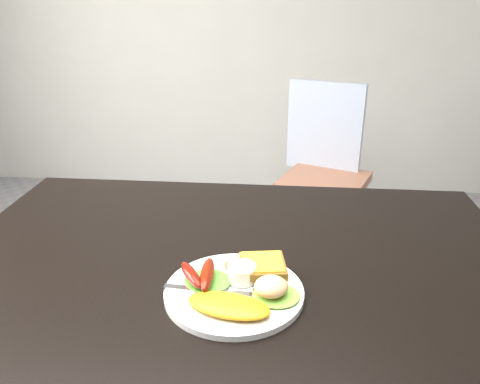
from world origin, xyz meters
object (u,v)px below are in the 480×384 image
object	(u,v)px
person	(340,160)
dining_chair	(324,182)
dining_table	(233,264)
plate	(234,292)

from	to	relation	value
person	dining_chair	bearing A→B (deg)	-73.80
dining_chair	dining_table	bearing A→B (deg)	-82.02
dining_chair	person	size ratio (longest dim) A/B	0.24
dining_table	dining_chair	world-z (taller)	dining_table
plate	dining_table	bearing A→B (deg)	96.61
dining_chair	plate	xyz separation A→B (m)	(-0.28, -1.33, 0.31)
dining_table	plate	world-z (taller)	plate
dining_table	dining_chair	distance (m)	1.27
dining_table	person	distance (m)	0.65
person	plate	distance (m)	0.77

